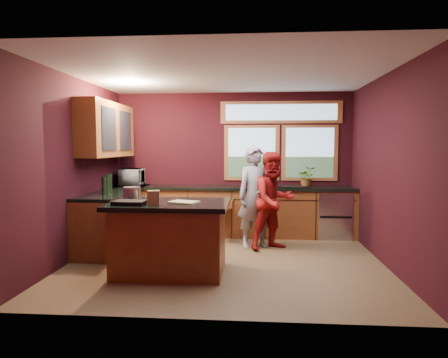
# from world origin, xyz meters

# --- Properties ---
(floor) EXTENTS (4.50, 4.50, 0.00)m
(floor) POSITION_xyz_m (0.00, 0.00, 0.00)
(floor) COLOR brown
(floor) RESTS_ON ground
(room_shell) EXTENTS (4.52, 4.02, 2.71)m
(room_shell) POSITION_xyz_m (-0.60, 0.32, 1.80)
(room_shell) COLOR black
(room_shell) RESTS_ON ground
(back_counter) EXTENTS (4.50, 0.64, 0.93)m
(back_counter) POSITION_xyz_m (0.20, 1.70, 0.46)
(back_counter) COLOR #5D2A16
(back_counter) RESTS_ON floor
(left_counter) EXTENTS (0.64, 2.30, 0.93)m
(left_counter) POSITION_xyz_m (-1.95, 0.85, 0.47)
(left_counter) COLOR #5D2A16
(left_counter) RESTS_ON floor
(island) EXTENTS (1.55, 1.05, 0.95)m
(island) POSITION_xyz_m (-0.70, -0.59, 0.48)
(island) COLOR #5D2A16
(island) RESTS_ON floor
(person_grey) EXTENTS (0.71, 0.58, 1.68)m
(person_grey) POSITION_xyz_m (0.42, 0.88, 0.84)
(person_grey) COLOR slate
(person_grey) RESTS_ON floor
(person_red) EXTENTS (0.97, 0.91, 1.59)m
(person_red) POSITION_xyz_m (0.72, 0.75, 0.80)
(person_red) COLOR maroon
(person_red) RESTS_ON floor
(microwave) EXTENTS (0.45, 0.62, 0.32)m
(microwave) POSITION_xyz_m (-1.92, 1.70, 1.09)
(microwave) COLOR #999999
(microwave) RESTS_ON left_counter
(potted_plant) EXTENTS (0.33, 0.29, 0.37)m
(potted_plant) POSITION_xyz_m (1.37, 1.75, 1.11)
(potted_plant) COLOR #999999
(potted_plant) RESTS_ON back_counter
(paper_towel) EXTENTS (0.12, 0.12, 0.28)m
(paper_towel) POSITION_xyz_m (0.64, 1.70, 1.07)
(paper_towel) COLOR silver
(paper_towel) RESTS_ON back_counter
(cutting_board) EXTENTS (0.41, 0.35, 0.02)m
(cutting_board) POSITION_xyz_m (-0.50, -0.64, 0.95)
(cutting_board) COLOR tan
(cutting_board) RESTS_ON island
(stock_pot) EXTENTS (0.24, 0.24, 0.18)m
(stock_pot) POSITION_xyz_m (-1.25, -0.44, 1.03)
(stock_pot) COLOR #ADADB2
(stock_pot) RESTS_ON island
(paper_bag) EXTENTS (0.17, 0.15, 0.18)m
(paper_bag) POSITION_xyz_m (-0.85, -0.84, 1.03)
(paper_bag) COLOR brown
(paper_bag) RESTS_ON island
(black_tray) EXTENTS (0.42, 0.31, 0.05)m
(black_tray) POSITION_xyz_m (-1.15, -0.84, 0.97)
(black_tray) COLOR black
(black_tray) RESTS_ON island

